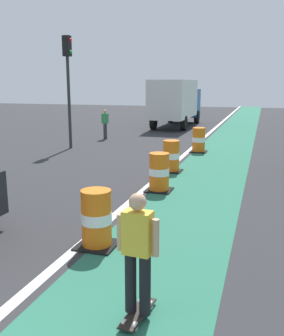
{
  "coord_description": "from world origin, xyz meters",
  "views": [
    {
      "loc": [
        4.07,
        -2.17,
        2.99
      ],
      "look_at": [
        1.47,
        6.18,
        1.1
      ],
      "focal_mm": 41.73,
      "sensor_mm": 36.0,
      "label": 1
    }
  ],
  "objects_px": {
    "delivery_truck_down_block": "(176,100)",
    "traffic_light_corner": "(68,72)",
    "skateboarder_on_lane": "(138,253)",
    "traffic_barrel_mid": "(159,173)",
    "pedestrian_crossing": "(105,123)",
    "traffic_barrel_back": "(171,156)",
    "traffic_barrel_far": "(199,140)",
    "traffic_barrel_front": "(97,219)"
  },
  "relations": [
    {
      "from": "skateboarder_on_lane",
      "to": "traffic_barrel_mid",
      "type": "distance_m",
      "value": 6.22
    },
    {
      "from": "traffic_barrel_mid",
      "to": "traffic_light_corner",
      "type": "distance_m",
      "value": 8.96
    },
    {
      "from": "skateboarder_on_lane",
      "to": "traffic_barrel_front",
      "type": "bearing_deg",
      "value": 126.3
    },
    {
      "from": "traffic_barrel_front",
      "to": "pedestrian_crossing",
      "type": "distance_m",
      "value": 14.6
    },
    {
      "from": "traffic_barrel_back",
      "to": "delivery_truck_down_block",
      "type": "bearing_deg",
      "value": 101.86
    },
    {
      "from": "traffic_barrel_far",
      "to": "pedestrian_crossing",
      "type": "distance_m",
      "value": 6.22
    },
    {
      "from": "traffic_barrel_mid",
      "to": "pedestrian_crossing",
      "type": "bearing_deg",
      "value": 120.6
    },
    {
      "from": "traffic_barrel_mid",
      "to": "traffic_barrel_back",
      "type": "xyz_separation_m",
      "value": [
        -0.24,
        2.53,
        0.0
      ]
    },
    {
      "from": "traffic_barrel_mid",
      "to": "traffic_barrel_front",
      "type": "bearing_deg",
      "value": -91.55
    },
    {
      "from": "delivery_truck_down_block",
      "to": "traffic_light_corner",
      "type": "relative_size",
      "value": 1.49
    },
    {
      "from": "traffic_barrel_far",
      "to": "delivery_truck_down_block",
      "type": "height_order",
      "value": "delivery_truck_down_block"
    },
    {
      "from": "traffic_barrel_mid",
      "to": "delivery_truck_down_block",
      "type": "height_order",
      "value": "delivery_truck_down_block"
    },
    {
      "from": "traffic_barrel_back",
      "to": "delivery_truck_down_block",
      "type": "height_order",
      "value": "delivery_truck_down_block"
    },
    {
      "from": "traffic_barrel_back",
      "to": "traffic_barrel_front",
      "type": "bearing_deg",
      "value": -88.9
    },
    {
      "from": "traffic_barrel_front",
      "to": "traffic_barrel_far",
      "type": "distance_m",
      "value": 10.85
    },
    {
      "from": "traffic_barrel_mid",
      "to": "traffic_light_corner",
      "type": "height_order",
      "value": "traffic_light_corner"
    },
    {
      "from": "skateboarder_on_lane",
      "to": "traffic_barrel_front",
      "type": "distance_m",
      "value": 2.46
    },
    {
      "from": "traffic_barrel_mid",
      "to": "delivery_truck_down_block",
      "type": "xyz_separation_m",
      "value": [
        -3.24,
        16.83,
        1.31
      ]
    },
    {
      "from": "skateboarder_on_lane",
      "to": "traffic_barrel_front",
      "type": "height_order",
      "value": "skateboarder_on_lane"
    },
    {
      "from": "skateboarder_on_lane",
      "to": "traffic_light_corner",
      "type": "height_order",
      "value": "traffic_light_corner"
    },
    {
      "from": "traffic_barrel_back",
      "to": "traffic_barrel_mid",
      "type": "bearing_deg",
      "value": -84.61
    },
    {
      "from": "traffic_barrel_back",
      "to": "traffic_light_corner",
      "type": "height_order",
      "value": "traffic_light_corner"
    },
    {
      "from": "traffic_barrel_front",
      "to": "pedestrian_crossing",
      "type": "xyz_separation_m",
      "value": [
        -5.46,
        13.53,
        0.33
      ]
    },
    {
      "from": "traffic_light_corner",
      "to": "delivery_truck_down_block",
      "type": "bearing_deg",
      "value": 76.05
    },
    {
      "from": "traffic_barrel_mid",
      "to": "traffic_barrel_far",
      "type": "relative_size",
      "value": 1.0
    },
    {
      "from": "traffic_barrel_front",
      "to": "traffic_barrel_back",
      "type": "relative_size",
      "value": 1.0
    },
    {
      "from": "traffic_barrel_front",
      "to": "traffic_light_corner",
      "type": "bearing_deg",
      "value": 119.82
    },
    {
      "from": "traffic_light_corner",
      "to": "pedestrian_crossing",
      "type": "relative_size",
      "value": 3.17
    },
    {
      "from": "traffic_barrel_back",
      "to": "traffic_barrel_far",
      "type": "xyz_separation_m",
      "value": [
        0.27,
        4.21,
        0.0
      ]
    },
    {
      "from": "delivery_truck_down_block",
      "to": "traffic_barrel_back",
      "type": "bearing_deg",
      "value": -78.14
    },
    {
      "from": "traffic_barrel_front",
      "to": "delivery_truck_down_block",
      "type": "height_order",
      "value": "delivery_truck_down_block"
    },
    {
      "from": "skateboarder_on_lane",
      "to": "traffic_barrel_mid",
      "type": "height_order",
      "value": "skateboarder_on_lane"
    },
    {
      "from": "traffic_light_corner",
      "to": "pedestrian_crossing",
      "type": "height_order",
      "value": "traffic_light_corner"
    },
    {
      "from": "traffic_barrel_mid",
      "to": "traffic_barrel_back",
      "type": "distance_m",
      "value": 2.54
    },
    {
      "from": "traffic_barrel_front",
      "to": "traffic_barrel_far",
      "type": "height_order",
      "value": "same"
    },
    {
      "from": "traffic_light_corner",
      "to": "traffic_barrel_back",
      "type": "bearing_deg",
      "value": -31.64
    },
    {
      "from": "delivery_truck_down_block",
      "to": "traffic_light_corner",
      "type": "height_order",
      "value": "traffic_light_corner"
    },
    {
      "from": "traffic_barrel_back",
      "to": "traffic_light_corner",
      "type": "xyz_separation_m",
      "value": [
        -5.68,
        3.5,
        2.97
      ]
    },
    {
      "from": "traffic_barrel_back",
      "to": "traffic_light_corner",
      "type": "distance_m",
      "value": 7.31
    },
    {
      "from": "traffic_barrel_front",
      "to": "delivery_truck_down_block",
      "type": "distance_m",
      "value": 21.21
    },
    {
      "from": "delivery_truck_down_block",
      "to": "pedestrian_crossing",
      "type": "bearing_deg",
      "value": -107.48
    },
    {
      "from": "pedestrian_crossing",
      "to": "delivery_truck_down_block",
      "type": "bearing_deg",
      "value": 72.52
    }
  ]
}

